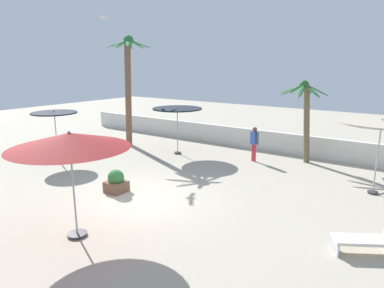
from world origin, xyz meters
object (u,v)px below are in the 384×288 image
Objects in this scene: patio_umbrella_2 at (382,124)px; palm_tree_1 at (128,79)px; palm_tree_0 at (306,109)px; seagull_0 at (104,17)px; patio_umbrella_4 at (70,141)px; guest_0 at (254,141)px; patio_umbrella_3 at (177,110)px; planter at (116,182)px; lounge_chair_0 at (372,238)px; patio_umbrella_0 at (54,115)px.

patio_umbrella_2 is 0.48× the size of palm_tree_1.
palm_tree_0 is 3.70× the size of seagull_0.
seagull_0 reaches higher than palm_tree_0.
guest_0 is at bearing 85.53° from patio_umbrella_4.
planter is (1.51, -5.68, -1.92)m from patio_umbrella_3.
lounge_chair_0 is at bearing -44.70° from guest_0.
palm_tree_1 is 7.88m from guest_0.
guest_0 is at bearing 14.62° from patio_umbrella_3.
seagull_0 is (-13.84, 3.89, 6.59)m from lounge_chair_0.
palm_tree_1 is 3.64× the size of guest_0.
patio_umbrella_4 is at bearing -103.78° from palm_tree_0.
patio_umbrella_0 is at bearing -89.73° from seagull_0.
palm_tree_1 is at bearing 178.20° from patio_umbrella_2.
patio_umbrella_2 is 9.31m from patio_umbrella_3.
patio_umbrella_3 is 1.34× the size of lounge_chair_0.
patio_umbrella_0 reaches higher than guest_0.
patio_umbrella_3 is at bearing 14.56° from seagull_0.
seagull_0 is at bearing -116.73° from palm_tree_1.
lounge_chair_0 is at bearing 28.64° from patio_umbrella_4.
lounge_chair_0 is 2.22× the size of planter.
patio_umbrella_0 is 0.98× the size of patio_umbrella_3.
patio_umbrella_2 is at bearing 34.16° from planter.
seagull_0 is at bearing -161.04° from palm_tree_0.
patio_umbrella_2 is 5.05m from lounge_chair_0.
patio_umbrella_4 is at bearing -46.87° from seagull_0.
planter is at bearing -12.85° from patio_umbrella_0.
seagull_0 is (-7.10, 7.57, 4.30)m from patio_umbrella_4.
lounge_chair_0 is at bearing -15.69° from seagull_0.
guest_0 is at bearing 70.47° from planter.
palm_tree_1 is at bearing 63.27° from seagull_0.
patio_umbrella_2 is 12.80m from palm_tree_1.
seagull_0 is at bearing 139.68° from planter.
palm_tree_1 is (-3.44, 0.01, 1.46)m from patio_umbrella_3.
guest_0 is at bearing 7.81° from palm_tree_1.
patio_umbrella_4 reaches higher than planter.
patio_umbrella_3 is at bearing -165.38° from guest_0.
palm_tree_0 is at bearing 34.70° from patio_umbrella_0.
patio_umbrella_3 is 6.26m from palm_tree_0.
patio_umbrella_0 is at bearing -131.72° from patio_umbrella_3.
patio_umbrella_0 is 13.96m from lounge_chair_0.
patio_umbrella_0 is at bearing 167.15° from planter.
patio_umbrella_3 is 1.50× the size of guest_0.
patio_umbrella_3 reaches higher than guest_0.
lounge_chair_0 is (0.58, -4.53, -2.17)m from patio_umbrella_2.
patio_umbrella_3 is 9.16m from patio_umbrella_4.
lounge_chair_0 is 15.81m from seagull_0.
patio_umbrella_2 reaches higher than patio_umbrella_3.
patio_umbrella_2 reaches higher than patio_umbrella_0.
lounge_chair_0 is 8.46m from guest_0.
patio_umbrella_0 reaches higher than planter.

